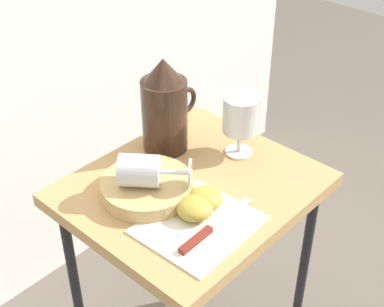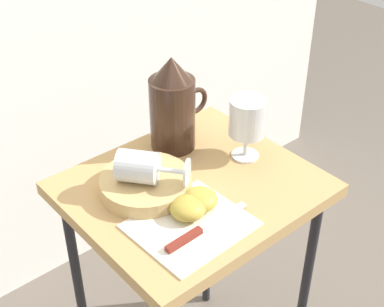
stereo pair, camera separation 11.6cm
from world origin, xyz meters
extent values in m
cube|color=white|center=(0.00, 0.64, 0.91)|extent=(2.40, 0.03, 1.81)
cube|color=tan|center=(0.00, 0.00, 0.68)|extent=(0.51, 0.45, 0.03)
cylinder|color=black|center=(0.22, -0.18, 0.33)|extent=(0.02, 0.02, 0.67)
cylinder|color=black|center=(-0.22, 0.18, 0.33)|extent=(0.02, 0.02, 0.67)
cylinder|color=black|center=(0.22, 0.18, 0.33)|extent=(0.02, 0.02, 0.67)
cube|color=silver|center=(-0.09, -0.10, 0.70)|extent=(0.23, 0.20, 0.00)
cylinder|color=tan|center=(-0.09, 0.04, 0.71)|extent=(0.20, 0.20, 0.03)
cylinder|color=#382319|center=(0.06, 0.14, 0.78)|extent=(0.11, 0.11, 0.17)
cylinder|color=#D1661E|center=(0.06, 0.14, 0.75)|extent=(0.10, 0.10, 0.10)
cone|color=#382319|center=(0.06, 0.14, 0.90)|extent=(0.09, 0.09, 0.06)
torus|color=#382319|center=(0.13, 0.14, 0.79)|extent=(0.07, 0.01, 0.07)
cylinder|color=silver|center=(0.16, 0.00, 0.70)|extent=(0.06, 0.06, 0.00)
cylinder|color=silver|center=(0.16, 0.00, 0.73)|extent=(0.01, 0.01, 0.06)
cylinder|color=silver|center=(0.16, 0.00, 0.80)|extent=(0.08, 0.08, 0.09)
cylinder|color=#D1661E|center=(0.16, 0.00, 0.78)|extent=(0.07, 0.07, 0.04)
cylinder|color=silver|center=(-0.11, 0.05, 0.77)|extent=(0.11, 0.11, 0.07)
cylinder|color=silver|center=(-0.06, -0.01, 0.77)|extent=(0.05, 0.05, 0.01)
cylinder|color=silver|center=(-0.04, -0.03, 0.77)|extent=(0.05, 0.04, 0.06)
ellipsoid|color=#B29938|center=(-0.08, -0.08, 0.72)|extent=(0.07, 0.07, 0.04)
ellipsoid|color=#B29938|center=(-0.04, -0.07, 0.72)|extent=(0.07, 0.07, 0.04)
cube|color=silver|center=(-0.03, -0.13, 0.70)|extent=(0.12, 0.02, 0.00)
cube|color=maroon|center=(-0.13, -0.13, 0.71)|extent=(0.09, 0.02, 0.01)
camera|label=1|loc=(-0.70, -0.65, 1.44)|focal=52.10mm
camera|label=2|loc=(-0.62, -0.73, 1.44)|focal=52.10mm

